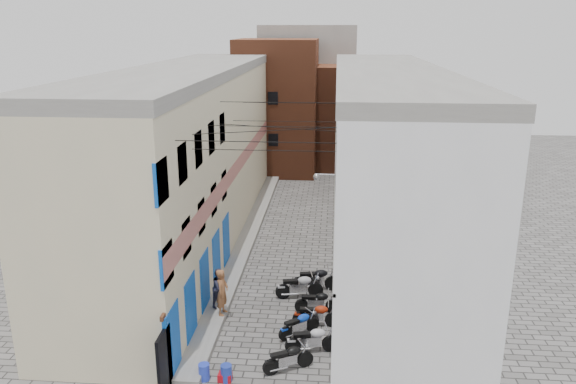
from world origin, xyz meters
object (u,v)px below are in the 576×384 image
(water_jug_near, at_px, (204,372))
(water_jug_far, at_px, (226,373))
(motorcycle_b, at_px, (312,338))
(motorcycle_e, at_px, (317,301))
(motorcycle_g, at_px, (316,278))
(motorcycle_d, at_px, (316,314))
(motorcycle_a, at_px, (288,357))
(motorcycle_f, at_px, (299,285))
(person_b, at_px, (220,287))
(motorcycle_c, at_px, (299,324))
(person_a, at_px, (222,292))
(red_crate, at_px, (225,377))

(water_jug_near, xyz_separation_m, water_jug_far, (0.72, 0.00, 0.00))
(motorcycle_b, relative_size, water_jug_near, 3.37)
(motorcycle_e, distance_m, motorcycle_g, 1.95)
(motorcycle_g, xyz_separation_m, water_jug_near, (-3.33, -6.66, -0.30))
(motorcycle_b, height_order, motorcycle_d, motorcycle_b)
(motorcycle_a, distance_m, motorcycle_f, 5.20)
(motorcycle_b, bearing_deg, water_jug_far, -65.82)
(motorcycle_d, bearing_deg, motorcycle_a, -15.73)
(motorcycle_f, xyz_separation_m, person_b, (-3.04, -1.43, 0.46))
(motorcycle_e, distance_m, water_jug_near, 5.84)
(motorcycle_g, bearing_deg, motorcycle_e, -3.27)
(motorcycle_b, bearing_deg, water_jug_near, -72.01)
(motorcycle_c, distance_m, water_jug_near, 4.09)
(motorcycle_f, relative_size, water_jug_near, 3.57)
(motorcycle_c, height_order, motorcycle_g, motorcycle_g)
(motorcycle_a, distance_m, motorcycle_c, 2.20)
(motorcycle_g, height_order, water_jug_far, motorcycle_g)
(motorcycle_b, relative_size, motorcycle_e, 1.07)
(person_a, bearing_deg, person_b, 28.85)
(motorcycle_b, distance_m, red_crate, 3.31)
(motorcycle_b, relative_size, motorcycle_f, 0.95)
(motorcycle_f, height_order, person_b, person_b)
(motorcycle_d, height_order, water_jug_near, motorcycle_d)
(person_b, height_order, water_jug_far, person_b)
(motorcycle_f, relative_size, motorcycle_g, 1.00)
(motorcycle_b, bearing_deg, red_crate, -66.29)
(motorcycle_b, bearing_deg, motorcycle_e, 167.47)
(motorcycle_e, xyz_separation_m, water_jug_near, (-3.45, -4.71, -0.23))
(motorcycle_b, distance_m, person_a, 4.10)
(motorcycle_b, bearing_deg, motorcycle_g, 169.49)
(person_a, xyz_separation_m, water_jug_far, (0.87, -3.87, -0.88))
(water_jug_far, bearing_deg, motorcycle_a, 20.59)
(motorcycle_b, xyz_separation_m, motorcycle_g, (-0.04, 4.79, 0.03))
(motorcycle_a, xyz_separation_m, person_b, (-3.02, 3.77, 0.53))
(motorcycle_g, bearing_deg, person_a, -58.02)
(motorcycle_a, bearing_deg, red_crate, -96.78)
(motorcycle_a, bearing_deg, motorcycle_b, 120.65)
(motorcycle_d, height_order, motorcycle_g, motorcycle_g)
(motorcycle_f, relative_size, person_b, 1.27)
(motorcycle_a, distance_m, motorcycle_e, 4.07)
(water_jug_near, height_order, water_jug_far, water_jug_far)
(motorcycle_e, bearing_deg, water_jug_far, -33.44)
(water_jug_far, relative_size, red_crate, 1.33)
(motorcycle_g, height_order, person_a, person_a)
(water_jug_near, bearing_deg, red_crate, 0.00)
(motorcycle_e, height_order, red_crate, motorcycle_e)
(person_b, distance_m, water_jug_near, 4.57)
(motorcycle_b, xyz_separation_m, motorcycle_f, (-0.70, 4.05, 0.03))
(person_a, relative_size, red_crate, 4.30)
(motorcycle_d, height_order, person_a, person_a)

